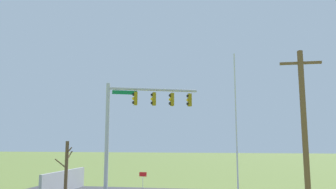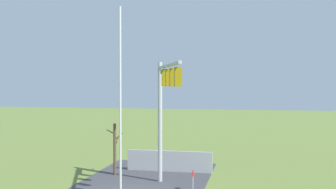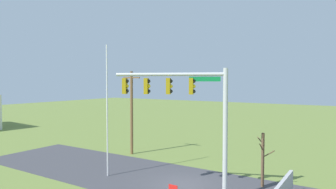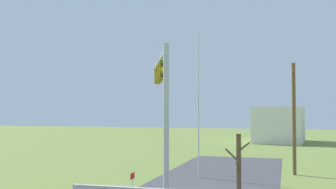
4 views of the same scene
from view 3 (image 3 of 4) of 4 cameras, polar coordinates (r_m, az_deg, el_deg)
The scene contains 6 objects.
ground_plane at distance 21.27m, azimuth 2.63°, elevation -16.42°, with size 160.00×160.00×0.00m, color olive.
road_surface at distance 23.43m, azimuth -6.14°, elevation -14.63°, with size 28.00×8.00×0.01m, color #3D3D42.
signal_mast at distance 17.93m, azimuth 4.18°, elevation -1.98°, with size 6.29×2.64×7.65m.
flagpole at distance 22.51m, azimuth -11.28°, elevation -3.01°, with size 0.10×0.10×9.52m, color silver.
utility_pole at distance 29.10m, azimuth -6.80°, elevation -3.09°, with size 1.90×0.26×7.83m.
bare_tree at distance 21.25m, azimuth 17.27°, elevation -11.41°, with size 1.27×1.02×3.54m.
Camera 3 is at (10.09, -17.42, 6.87)m, focal length 32.68 mm.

